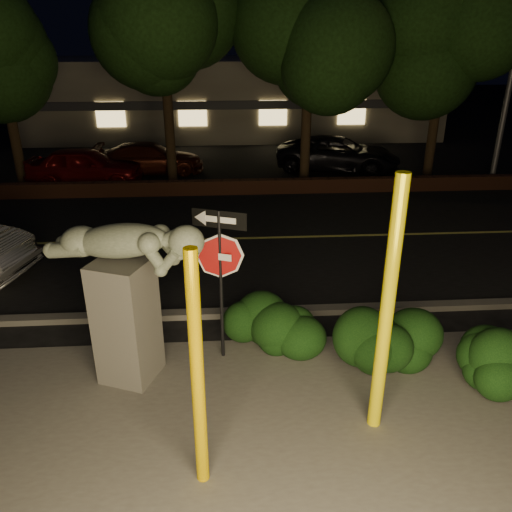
{
  "coord_description": "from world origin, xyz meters",
  "views": [
    {
      "loc": [
        -0.59,
        -5.62,
        4.98
      ],
      "look_at": [
        -0.06,
        2.14,
        1.6
      ],
      "focal_mm": 35.0,
      "sensor_mm": 36.0,
      "label": 1
    }
  ],
  "objects_px": {
    "parked_car_red": "(85,166)",
    "sculpture": "(125,284)",
    "parked_car_dark": "(338,154)",
    "signpost": "(220,257)",
    "yellow_pole_right": "(387,312)",
    "parked_car_darkred": "(150,158)",
    "yellow_pole_left": "(197,376)"
  },
  "relations": [
    {
      "from": "signpost",
      "to": "parked_car_dark",
      "type": "distance_m",
      "value": 13.78
    },
    {
      "from": "yellow_pole_left",
      "to": "sculpture",
      "type": "height_order",
      "value": "yellow_pole_left"
    },
    {
      "from": "parked_car_red",
      "to": "sculpture",
      "type": "bearing_deg",
      "value": -160.59
    },
    {
      "from": "parked_car_darkred",
      "to": "parked_car_dark",
      "type": "distance_m",
      "value": 7.61
    },
    {
      "from": "sculpture",
      "to": "parked_car_dark",
      "type": "height_order",
      "value": "sculpture"
    },
    {
      "from": "sculpture",
      "to": "parked_car_red",
      "type": "relative_size",
      "value": 0.65
    },
    {
      "from": "signpost",
      "to": "parked_car_darkred",
      "type": "bearing_deg",
      "value": 123.84
    },
    {
      "from": "yellow_pole_left",
      "to": "parked_car_darkred",
      "type": "xyz_separation_m",
      "value": [
        -2.54,
        15.48,
        -0.93
      ]
    },
    {
      "from": "yellow_pole_right",
      "to": "signpost",
      "type": "relative_size",
      "value": 1.38
    },
    {
      "from": "sculpture",
      "to": "parked_car_darkred",
      "type": "relative_size",
      "value": 0.64
    },
    {
      "from": "parked_car_red",
      "to": "yellow_pole_right",
      "type": "bearing_deg",
      "value": -149.01
    },
    {
      "from": "yellow_pole_left",
      "to": "yellow_pole_right",
      "type": "distance_m",
      "value": 2.51
    },
    {
      "from": "yellow_pole_left",
      "to": "parked_car_darkred",
      "type": "bearing_deg",
      "value": 99.32
    },
    {
      "from": "sculpture",
      "to": "parked_car_dark",
      "type": "bearing_deg",
      "value": 86.43
    },
    {
      "from": "parked_car_darkred",
      "to": "parked_car_dark",
      "type": "xyz_separation_m",
      "value": [
        7.61,
        -0.04,
        0.08
      ]
    },
    {
      "from": "sculpture",
      "to": "parked_car_red",
      "type": "bearing_deg",
      "value": 128.28
    },
    {
      "from": "sculpture",
      "to": "parked_car_darkred",
      "type": "xyz_separation_m",
      "value": [
        -1.39,
        13.34,
        -1.05
      ]
    },
    {
      "from": "yellow_pole_right",
      "to": "parked_car_darkred",
      "type": "distance_m",
      "value": 15.53
    },
    {
      "from": "yellow_pole_right",
      "to": "signpost",
      "type": "xyz_separation_m",
      "value": [
        -2.1,
        1.78,
        0.05
      ]
    },
    {
      "from": "yellow_pole_right",
      "to": "sculpture",
      "type": "height_order",
      "value": "yellow_pole_right"
    },
    {
      "from": "yellow_pole_left",
      "to": "sculpture",
      "type": "bearing_deg",
      "value": 118.3
    },
    {
      "from": "yellow_pole_left",
      "to": "signpost",
      "type": "bearing_deg",
      "value": 84.13
    },
    {
      "from": "parked_car_red",
      "to": "parked_car_darkred",
      "type": "relative_size",
      "value": 0.98
    },
    {
      "from": "yellow_pole_right",
      "to": "parked_car_red",
      "type": "height_order",
      "value": "yellow_pole_right"
    },
    {
      "from": "signpost",
      "to": "parked_car_red",
      "type": "height_order",
      "value": "signpost"
    },
    {
      "from": "sculpture",
      "to": "parked_car_dark",
      "type": "distance_m",
      "value": 14.72
    },
    {
      "from": "yellow_pole_left",
      "to": "parked_car_dark",
      "type": "bearing_deg",
      "value": 71.83
    },
    {
      "from": "yellow_pole_left",
      "to": "sculpture",
      "type": "xyz_separation_m",
      "value": [
        -1.15,
        2.14,
        0.11
      ]
    },
    {
      "from": "signpost",
      "to": "parked_car_dark",
      "type": "bearing_deg",
      "value": 91.09
    },
    {
      "from": "sculpture",
      "to": "parked_car_dark",
      "type": "xyz_separation_m",
      "value": [
        6.22,
        13.3,
        -0.97
      ]
    },
    {
      "from": "yellow_pole_right",
      "to": "parked_car_darkred",
      "type": "xyz_separation_m",
      "value": [
        -4.91,
        14.68,
        -1.2
      ]
    },
    {
      "from": "parked_car_red",
      "to": "parked_car_dark",
      "type": "xyz_separation_m",
      "value": [
        9.76,
        1.57,
        -0.01
      ]
    }
  ]
}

